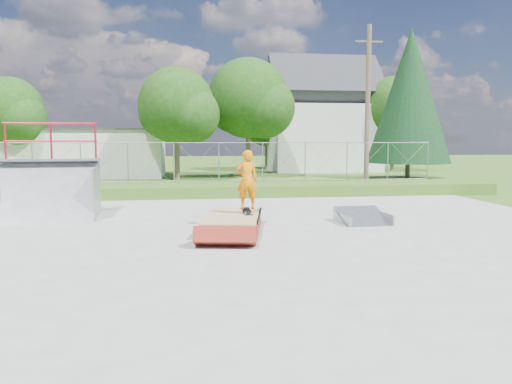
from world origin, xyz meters
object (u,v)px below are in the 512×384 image
Objects in this scene: grind_box at (233,223)px; quarter_pipe at (45,171)px; skater at (247,182)px; flat_bank_ramp at (363,217)px.

grind_box is 6.22m from quarter_pipe.
grind_box is at bearing 33.41° from skater.
grind_box is at bearing -30.60° from quarter_pipe.
grind_box is at bearing -173.74° from flat_bank_ramp.
flat_bank_ramp is 0.88× the size of skater.
skater is at bearing -177.57° from flat_bank_ramp.
skater is (5.86, -2.40, -0.21)m from quarter_pipe.
skater is (-3.42, -0.33, 1.07)m from flat_bank_ramp.
flat_bank_ramp is at bearing -177.61° from skater.
quarter_pipe is at bearing 164.37° from flat_bank_ramp.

